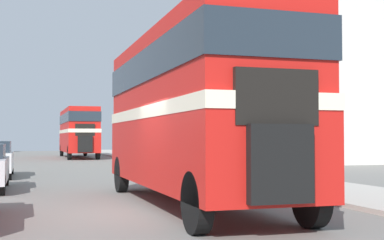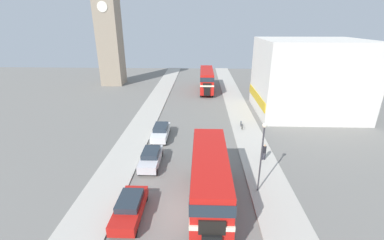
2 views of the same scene
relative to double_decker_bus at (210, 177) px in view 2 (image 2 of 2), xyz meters
The scene contains 13 objects.
ground_plane 3.19m from the double_decker_bus, 148.30° to the right, with size 120.00×120.00×0.00m, color slate.
sidewalk_right 5.74m from the double_decker_bus, 11.43° to the right, with size 3.50×120.00×0.12m.
sidewalk_left 8.83m from the double_decker_bus, behind, with size 3.50×120.00×0.12m.
double_decker_bus is the anchor object (origin of this frame).
bus_distant 33.72m from the double_decker_bus, 89.43° to the left, with size 2.47×11.22×4.10m.
car_parked_near 5.99m from the double_decker_bus, 166.14° to the right, with size 1.75×4.42×1.47m.
car_parked_mid 7.95m from the double_decker_bus, 133.87° to the left, with size 1.70×4.39×1.48m.
car_parked_far 12.97m from the double_decker_bus, 114.60° to the left, with size 1.73×4.65×1.54m.
pedestrian_walking 8.87m from the double_decker_bus, 50.68° to the left, with size 0.33×0.33×1.65m.
bicycle_on_pavement 15.59m from the double_decker_bus, 73.01° to the left, with size 0.05×1.76×0.78m.
street_lamp 4.58m from the double_decker_bus, 24.18° to the left, with size 0.36×0.36×5.86m.
church_tower 45.04m from the double_decker_bus, 116.80° to the left, with size 4.58×4.58×27.87m.
shop_building_block 26.19m from the double_decker_bus, 55.65° to the left, with size 14.26×11.70×10.56m.
Camera 2 is at (0.97, -14.62, 12.91)m, focal length 24.00 mm.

